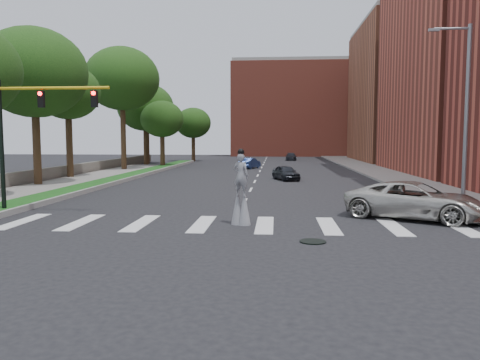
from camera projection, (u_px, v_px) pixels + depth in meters
ground_plane at (231, 229)px, 18.14m from camera, size 160.00×160.00×0.00m
grass_median at (117, 179)px, 38.88m from camera, size 2.00×60.00×0.25m
median_curb at (129, 179)px, 38.80m from camera, size 0.20×60.00×0.28m
sidewalk_left at (16, 193)px, 29.18m from camera, size 4.00×60.00×0.18m
sidewalk_right at (396, 176)px, 41.99m from camera, size 5.00×90.00×0.18m
stone_wall at (64, 172)px, 41.25m from camera, size 0.50×56.00×1.10m
manhole at (313, 242)px, 15.92m from camera, size 0.90×0.90×0.04m
building_far at (414, 94)px, 69.16m from camera, size 16.00×22.00×20.00m
building_backdrop at (298, 111)px, 94.32m from camera, size 26.00×14.00×18.00m
streetlight at (465, 110)px, 22.82m from camera, size 2.05×0.20×9.00m
traffic_signal at (26, 125)px, 21.50m from camera, size 5.30×0.23×6.20m
stilt_performer at (241, 194)px, 19.03m from camera, size 0.82×0.64×3.11m
suv_crossing at (415, 200)px, 20.44m from camera, size 6.47×5.14×1.63m
car_near at (286, 173)px, 39.26m from camera, size 2.62×3.94×1.25m
car_mid at (250, 163)px, 54.20m from camera, size 2.48×3.96×1.23m
car_far at (291, 157)px, 73.86m from camera, size 1.71×4.07×1.17m
tree_2 at (34, 73)px, 33.48m from camera, size 7.56×7.56×11.42m
tree_3 at (68, 93)px, 39.93m from camera, size 5.51×5.51×9.80m
tree_4 at (122, 79)px, 49.81m from camera, size 7.93×7.93×13.21m
tree_5 at (147, 107)px, 63.70m from camera, size 7.33×7.33×10.89m
tree_6 at (162, 119)px, 56.24m from camera, size 5.17×5.17×8.01m
tree_7 at (193, 123)px, 70.72m from camera, size 5.42×5.42×8.11m
tree_8 at (145, 108)px, 58.90m from camera, size 6.94×6.94×10.31m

